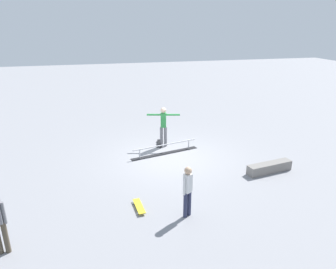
{
  "coord_description": "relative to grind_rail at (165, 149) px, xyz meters",
  "views": [
    {
      "loc": [
        2.73,
        10.74,
        5.03
      ],
      "look_at": [
        0.12,
        0.07,
        1.0
      ],
      "focal_mm": 32.9,
      "sensor_mm": 36.0,
      "label": 1
    }
  ],
  "objects": [
    {
      "name": "bystander_white_shirt",
      "position": [
        0.39,
        4.3,
        0.66
      ],
      "size": [
        0.33,
        0.24,
        1.49
      ],
      "rotation": [
        0.0,
        0.0,
        0.48
      ],
      "color": "#2D3351",
      "rests_on": "ground_plane"
    },
    {
      "name": "skater_main",
      "position": [
        -0.12,
        -0.79,
        0.82
      ],
      "size": [
        1.36,
        0.41,
        1.71
      ],
      "rotation": [
        0.0,
        0.0,
        6.04
      ],
      "color": "slate",
      "rests_on": "ground_plane"
    },
    {
      "name": "grind_rail",
      "position": [
        0.0,
        0.0,
        0.0
      ],
      "size": [
        2.9,
        0.89,
        0.41
      ],
      "rotation": [
        0.0,
        0.0,
        0.23
      ],
      "color": "black",
      "rests_on": "ground_plane"
    },
    {
      "name": "ground_plane",
      "position": [
        -0.12,
        0.43,
        -0.18
      ],
      "size": [
        60.0,
        60.0,
        0.0
      ],
      "primitive_type": "plane",
      "color": "gray"
    },
    {
      "name": "loose_skateboard_yellow",
      "position": [
        1.62,
        3.64,
        -0.1
      ],
      "size": [
        0.31,
        0.81,
        0.09
      ],
      "rotation": [
        0.0,
        0.0,
        1.66
      ],
      "color": "yellow",
      "rests_on": "ground_plane"
    },
    {
      "name": "skate_ledge",
      "position": [
        -3.22,
        2.48,
        -0.0
      ],
      "size": [
        1.76,
        0.63,
        0.35
      ],
      "primitive_type": "cube",
      "rotation": [
        0.0,
        0.0,
        0.16
      ],
      "color": "gray",
      "rests_on": "ground_plane"
    },
    {
      "name": "skateboard_main",
      "position": [
        0.01,
        -1.0,
        -0.1
      ],
      "size": [
        0.38,
        0.82,
        0.09
      ],
      "rotation": [
        0.0,
        0.0,
        1.35
      ],
      "color": "black",
      "rests_on": "ground_plane"
    }
  ]
}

